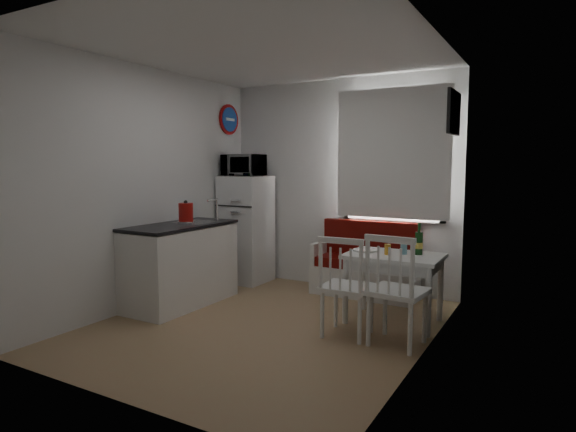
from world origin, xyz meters
The scene contains 22 objects.
floor centered at (0.00, 0.00, 0.00)m, with size 3.00×3.50×0.02m, color #A9815A.
ceiling centered at (0.00, 0.00, 2.60)m, with size 3.00×3.50×0.02m, color white.
wall_back centered at (0.00, 1.75, 1.30)m, with size 3.00×0.02×2.60m, color white.
wall_front centered at (0.00, -1.75, 1.30)m, with size 3.00×0.02×2.60m, color white.
wall_left centered at (-1.50, 0.00, 1.30)m, with size 0.02×3.50×2.60m, color white.
wall_right centered at (1.50, 0.00, 1.30)m, with size 0.02×3.50×2.60m, color white.
window centered at (0.70, 1.72, 1.62)m, with size 1.22×0.06×1.47m, color white.
curtain centered at (0.70, 1.65, 1.68)m, with size 1.35×0.02×1.50m, color white.
kitchen_counter centered at (-1.20, 0.16, 0.46)m, with size 0.62×1.32×1.16m.
wall_sign centered at (-1.47, 1.45, 2.15)m, with size 0.40×0.40×0.03m, color #1B47A2.
picture_frame centered at (1.48, 1.10, 2.05)m, with size 0.04×0.52×0.42m, color black.
bench centered at (0.45, 1.51, 0.29)m, with size 1.23×0.47×0.88m.
dining_table centered at (1.04, 0.71, 0.60)m, with size 0.91×0.65×0.68m.
chair_left centered at (0.79, 0.04, 0.57)m, with size 0.45×0.43×0.49m.
chair_right centered at (1.25, 0.04, 0.60)m, with size 0.49×0.47×0.52m.
fridge centered at (-1.18, 1.40, 0.70)m, with size 0.56×0.56×1.40m, color white.
microwave centered at (-1.18, 1.35, 1.54)m, with size 0.51×0.34×0.28m, color white.
kettle centered at (-1.15, 0.19, 1.03)m, with size 0.19×0.19×0.25m, color #AF110E.
wine_bottle centered at (1.25, 0.81, 0.83)m, with size 0.08×0.08×0.31m, color #144118, non-canonical shape.
drinking_glass_orange centered at (0.99, 0.66, 0.73)m, with size 0.06×0.06×0.10m, color gold.
drinking_glass_blue centered at (1.12, 0.76, 0.73)m, with size 0.06×0.06×0.11m, color #6EA9BC.
plate centered at (0.74, 0.73, 0.69)m, with size 0.25×0.25×0.02m, color white.
Camera 1 is at (2.42, -3.82, 1.54)m, focal length 30.00 mm.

